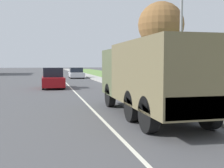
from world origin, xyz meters
name	(u,v)px	position (x,y,z in m)	size (l,w,h in m)	color
ground_plane	(62,79)	(0.00, 40.00, 0.00)	(180.00, 180.00, 0.00)	#4C4C4F
lane_centre_stripe	(62,79)	(0.00, 40.00, 0.00)	(0.12, 120.00, 0.00)	silver
sidewalk_right	(97,78)	(4.50, 40.00, 0.06)	(1.80, 120.00, 0.12)	#ADAAA3
grass_strip_right	(129,78)	(8.90, 40.00, 0.01)	(7.00, 120.00, 0.02)	#6B9347
military_truck	(151,75)	(1.97, 13.71, 1.64)	(2.32, 7.76, 2.85)	#545B3D
car_nearest_ahead	(53,79)	(-1.45, 27.13, 0.75)	(1.77, 3.93, 1.69)	maroon
car_second_ahead	(76,73)	(2.00, 41.92, 0.66)	(1.86, 4.06, 1.45)	silver
pickup_truck	(211,82)	(8.04, 19.14, 0.88)	(1.94, 5.58, 1.85)	navy
lamp_post	(178,18)	(4.54, 16.80, 4.34)	(1.69, 0.24, 7.09)	gray
tree_mid_right	(161,25)	(7.27, 25.34, 5.17)	(3.77, 3.77, 7.07)	#4C3D2D
utility_box	(206,96)	(6.20, 16.69, 0.37)	(0.55, 0.45, 0.70)	#3D7042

